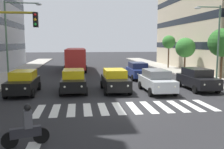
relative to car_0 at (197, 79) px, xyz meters
The scene contains 15 objects.
ground_plane 8.36m from the car_0, 35.32° to the left, with size 180.00×180.00×0.00m, color #262628.
crosswalk_markings 8.36m from the car_0, 35.32° to the left, with size 10.35×2.80×0.01m.
car_0 is the anchor object (origin of this frame).
car_1 3.64m from the car_0, ahead, with size 2.02×4.44×1.72m.
car_2 6.70m from the car_0, ahead, with size 2.02×4.44×1.72m.
car_3 9.90m from the car_0, ahead, with size 2.02×4.44×1.72m.
car_4 13.57m from the car_0, ahead, with size 2.02×4.44×1.72m.
car_row2_0 7.40m from the car_0, 63.62° to the right, with size 2.02×4.44×1.72m.
bus_behind_traffic 18.82m from the car_0, 58.27° to the right, with size 2.78×10.50×3.00m.
motorcycle_with_rider 14.86m from the car_0, 39.84° to the left, with size 1.66×0.59×1.57m.
street_lamp_left 4.34m from the car_0, 144.94° to the right, with size 2.41×0.28×6.79m.
street_lamp_right 17.07m from the car_0, 20.40° to the right, with size 3.42×0.28×7.45m.
street_tree_1 5.18m from the car_0, 145.25° to the right, with size 2.59×2.59×4.94m.
street_tree_2 11.06m from the car_0, 108.82° to the right, with size 2.41×2.41×4.26m.
street_tree_3 16.85m from the car_0, 102.59° to the right, with size 1.92×1.92×4.73m.
Camera 1 is at (2.69, 13.71, 3.75)m, focal length 39.40 mm.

